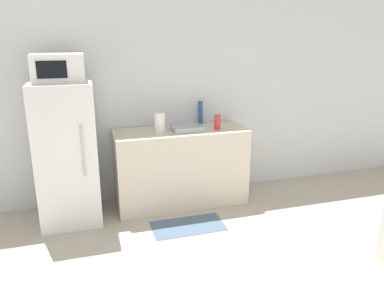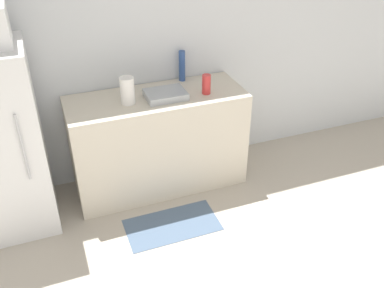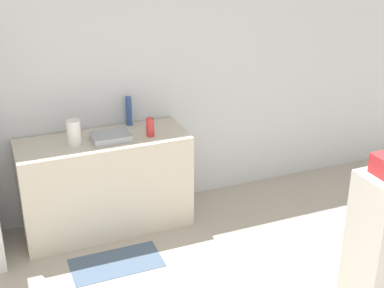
% 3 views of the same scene
% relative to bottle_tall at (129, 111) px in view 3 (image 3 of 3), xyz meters
% --- Properties ---
extents(wall_back, '(8.00, 0.06, 2.60)m').
position_rel_bottle_tall_xyz_m(wall_back, '(-0.45, 0.09, 0.22)').
color(wall_back, silver).
rests_on(wall_back, ground_plane).
extents(counter, '(1.59, 0.60, 0.94)m').
position_rel_bottle_tall_xyz_m(counter, '(-0.33, -0.25, -0.61)').
color(counter, beige).
rests_on(counter, ground_plane).
extents(sink_basin, '(0.35, 0.26, 0.06)m').
position_rel_bottle_tall_xyz_m(sink_basin, '(-0.26, -0.30, -0.11)').
color(sink_basin, '#9EA3A8').
rests_on(sink_basin, counter).
extents(bottle_tall, '(0.06, 0.06, 0.29)m').
position_rel_bottle_tall_xyz_m(bottle_tall, '(0.00, 0.00, 0.00)').
color(bottle_tall, '#2D4C8C').
rests_on(bottle_tall, counter).
extents(bottle_short, '(0.08, 0.08, 0.18)m').
position_rel_bottle_tall_xyz_m(bottle_short, '(0.10, -0.35, -0.06)').
color(bottle_short, red).
rests_on(bottle_short, counter).
extents(paper_towel_roll, '(0.12, 0.12, 0.23)m').
position_rel_bottle_tall_xyz_m(paper_towel_roll, '(-0.59, -0.29, -0.03)').
color(paper_towel_roll, white).
rests_on(paper_towel_roll, counter).
extents(kitchen_rug, '(0.80, 0.42, 0.01)m').
position_rel_bottle_tall_xyz_m(kitchen_rug, '(-0.42, -0.88, -1.08)').
color(kitchen_rug, slate).
rests_on(kitchen_rug, ground_plane).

